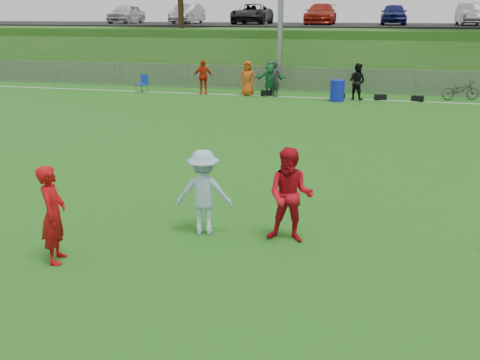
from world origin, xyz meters
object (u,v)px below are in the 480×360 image
(player_red_left, at_px, (53,215))
(player_red_center, at_px, (290,196))
(bicycle, at_px, (461,90))
(player_blue, at_px, (204,192))
(recycling_bin, at_px, (337,91))

(player_red_left, xyz_separation_m, player_red_center, (3.66, 1.75, 0.04))
(bicycle, bearing_deg, player_red_left, 137.44)
(player_blue, xyz_separation_m, bicycle, (6.98, 18.06, -0.34))
(player_blue, bearing_deg, bicycle, -121.56)
(recycling_bin, bearing_deg, player_blue, -94.72)
(player_blue, distance_m, bicycle, 19.36)
(recycling_bin, relative_size, bicycle, 0.54)
(player_red_center, bearing_deg, bicycle, 74.68)
(bicycle, bearing_deg, recycling_bin, 89.05)
(player_red_left, xyz_separation_m, player_blue, (2.05, 1.73, -0.02))
(player_red_center, xyz_separation_m, recycling_bin, (-0.27, 16.30, -0.38))
(player_blue, height_order, recycling_bin, player_blue)
(player_red_left, bearing_deg, bicycle, -42.59)
(player_red_left, relative_size, player_red_center, 0.96)
(recycling_bin, bearing_deg, bicycle, 17.08)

